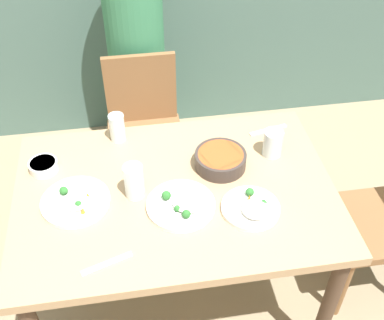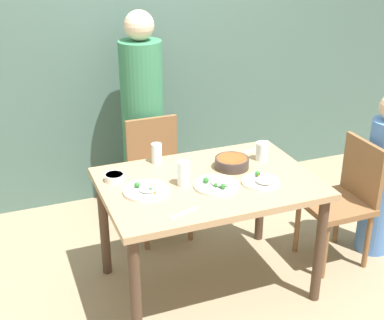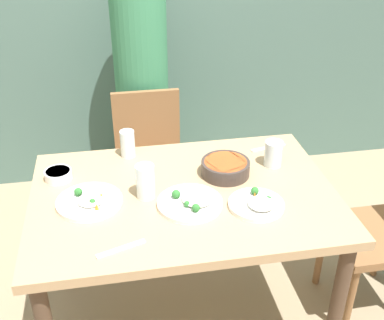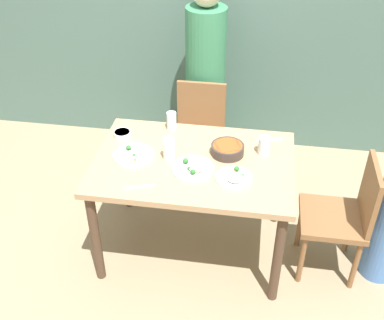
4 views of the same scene
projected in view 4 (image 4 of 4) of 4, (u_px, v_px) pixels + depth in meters
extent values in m
plane|color=#998466|center=(193.00, 246.00, 3.42)|extent=(10.00, 10.00, 0.00)
cube|color=tan|center=(194.00, 163.00, 3.00)|extent=(1.24, 0.85, 0.04)
cylinder|color=#4C3828|center=(96.00, 238.00, 2.99)|extent=(0.06, 0.06, 0.70)
cylinder|color=#4C3828|center=(278.00, 258.00, 2.85)|extent=(0.06, 0.06, 0.70)
cylinder|color=#4C3828|center=(126.00, 168.00, 3.58)|extent=(0.06, 0.06, 0.70)
cylinder|color=#4C3828|center=(279.00, 183.00, 3.44)|extent=(0.06, 0.06, 0.70)
cube|color=brown|center=(198.00, 142.00, 3.74)|extent=(0.40, 0.40, 0.04)
cube|color=brown|center=(201.00, 106.00, 3.76)|extent=(0.38, 0.03, 0.40)
cylinder|color=brown|center=(174.00, 175.00, 3.76)|extent=(0.04, 0.04, 0.40)
cylinder|color=brown|center=(216.00, 179.00, 3.71)|extent=(0.04, 0.04, 0.40)
cylinder|color=brown|center=(181.00, 152.00, 4.02)|extent=(0.04, 0.04, 0.40)
cylinder|color=brown|center=(220.00, 155.00, 3.98)|extent=(0.04, 0.04, 0.40)
cube|color=brown|center=(332.00, 218.00, 3.03)|extent=(0.40, 0.40, 0.04)
cube|color=brown|center=(370.00, 194.00, 2.88)|extent=(0.03, 0.38, 0.40)
cylinder|color=brown|center=(300.00, 224.00, 3.31)|extent=(0.04, 0.04, 0.40)
cylinder|color=brown|center=(302.00, 259.00, 3.05)|extent=(0.04, 0.04, 0.40)
cylinder|color=brown|center=(349.00, 229.00, 3.27)|extent=(0.04, 0.04, 0.40)
cylinder|color=brown|center=(355.00, 265.00, 3.00)|extent=(0.04, 0.04, 0.40)
cylinder|color=#387F56|center=(205.00, 90.00, 3.91)|extent=(0.31, 0.31, 1.35)
cylinder|color=#3D332D|center=(227.00, 150.00, 3.03)|extent=(0.21, 0.21, 0.06)
cylinder|color=#BC5123|center=(228.00, 146.00, 3.01)|extent=(0.18, 0.18, 0.01)
cylinder|color=white|center=(193.00, 168.00, 2.90)|extent=(0.26, 0.26, 0.02)
ellipsoid|color=white|center=(198.00, 166.00, 2.89)|extent=(0.12, 0.12, 0.03)
sphere|color=#2D702D|center=(193.00, 172.00, 2.83)|extent=(0.03, 0.03, 0.03)
sphere|color=#2D702D|center=(189.00, 168.00, 2.87)|extent=(0.02, 0.02, 0.02)
sphere|color=#2D702D|center=(186.00, 161.00, 2.92)|extent=(0.04, 0.04, 0.04)
cylinder|color=white|center=(134.00, 155.00, 3.02)|extent=(0.26, 0.26, 0.02)
ellipsoid|color=white|center=(134.00, 154.00, 2.99)|extent=(0.10, 0.10, 0.02)
sphere|color=#2D702D|center=(134.00, 156.00, 2.97)|extent=(0.03, 0.03, 0.03)
cone|color=orange|center=(141.00, 153.00, 3.00)|extent=(0.02, 0.02, 0.03)
cone|color=orange|center=(135.00, 159.00, 2.95)|extent=(0.02, 0.02, 0.03)
sphere|color=#2D702D|center=(129.00, 148.00, 3.04)|extent=(0.03, 0.03, 0.03)
cylinder|color=white|center=(234.00, 178.00, 2.83)|extent=(0.22, 0.22, 0.02)
ellipsoid|color=white|center=(235.00, 178.00, 2.79)|extent=(0.10, 0.10, 0.03)
sphere|color=#2D702D|center=(237.00, 169.00, 2.86)|extent=(0.03, 0.03, 0.03)
cone|color=orange|center=(237.00, 173.00, 2.83)|extent=(0.02, 0.02, 0.02)
cone|color=orange|center=(235.00, 171.00, 2.84)|extent=(0.01, 0.01, 0.03)
sphere|color=#2D702D|center=(242.00, 176.00, 2.81)|extent=(0.03, 0.03, 0.03)
cylinder|color=white|center=(122.00, 134.00, 3.19)|extent=(0.12, 0.12, 0.04)
cylinder|color=white|center=(122.00, 132.00, 3.18)|extent=(0.10, 0.10, 0.01)
cylinder|color=silver|center=(169.00, 149.00, 2.96)|extent=(0.07, 0.07, 0.14)
cylinder|color=silver|center=(264.00, 146.00, 3.02)|extent=(0.08, 0.08, 0.12)
cylinder|color=silver|center=(172.00, 121.00, 3.25)|extent=(0.07, 0.07, 0.13)
cube|color=silver|center=(139.00, 187.00, 2.77)|extent=(0.18, 0.08, 0.01)
cube|color=silver|center=(269.00, 140.00, 3.17)|extent=(0.18, 0.06, 0.01)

